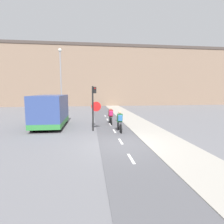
{
  "coord_description": "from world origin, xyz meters",
  "views": [
    {
      "loc": [
        -1.65,
        -8.78,
        2.81
      ],
      "look_at": [
        0.0,
        4.34,
        1.2
      ],
      "focal_mm": 28.0,
      "sensor_mm": 36.0,
      "label": 1
    }
  ],
  "objects_px": {
    "traffic_light_pole": "(94,103)",
    "street_lamp_far": "(61,76)",
    "cyclist_near": "(120,122)",
    "cyclist_far": "(111,116)",
    "van": "(51,111)"
  },
  "relations": [
    {
      "from": "street_lamp_far",
      "to": "van",
      "type": "xyz_separation_m",
      "value": [
        0.01,
        -5.61,
        -3.18
      ]
    },
    {
      "from": "traffic_light_pole",
      "to": "street_lamp_far",
      "type": "distance_m",
      "value": 8.47
    },
    {
      "from": "traffic_light_pole",
      "to": "cyclist_far",
      "type": "relative_size",
      "value": 1.87
    },
    {
      "from": "cyclist_far",
      "to": "van",
      "type": "bearing_deg",
      "value": -173.55
    },
    {
      "from": "traffic_light_pole",
      "to": "cyclist_far",
      "type": "height_order",
      "value": "traffic_light_pole"
    },
    {
      "from": "street_lamp_far",
      "to": "cyclist_far",
      "type": "height_order",
      "value": "street_lamp_far"
    },
    {
      "from": "street_lamp_far",
      "to": "cyclist_far",
      "type": "distance_m",
      "value": 7.89
    },
    {
      "from": "traffic_light_pole",
      "to": "street_lamp_far",
      "type": "relative_size",
      "value": 0.43
    },
    {
      "from": "street_lamp_far",
      "to": "cyclist_near",
      "type": "height_order",
      "value": "street_lamp_far"
    },
    {
      "from": "cyclist_near",
      "to": "cyclist_far",
      "type": "height_order",
      "value": "cyclist_near"
    },
    {
      "from": "street_lamp_far",
      "to": "cyclist_far",
      "type": "bearing_deg",
      "value": -46.69
    },
    {
      "from": "street_lamp_far",
      "to": "van",
      "type": "bearing_deg",
      "value": -89.85
    },
    {
      "from": "traffic_light_pole",
      "to": "cyclist_near",
      "type": "height_order",
      "value": "traffic_light_pole"
    },
    {
      "from": "van",
      "to": "street_lamp_far",
      "type": "bearing_deg",
      "value": 90.15
    },
    {
      "from": "traffic_light_pole",
      "to": "van",
      "type": "relative_size",
      "value": 0.69
    }
  ]
}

